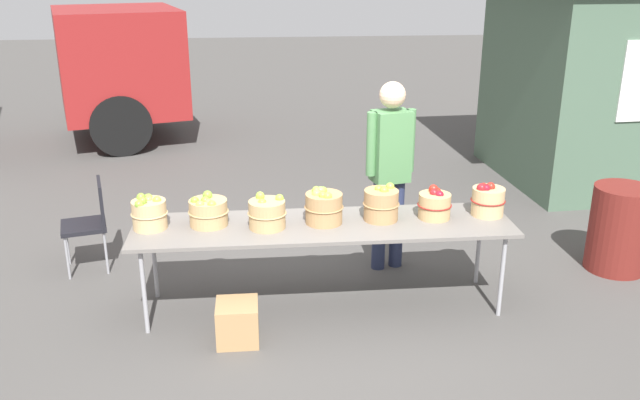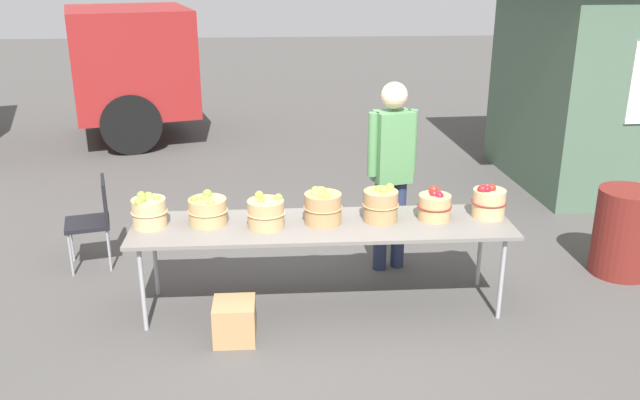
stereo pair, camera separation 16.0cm
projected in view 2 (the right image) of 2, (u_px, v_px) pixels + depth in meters
ground_plane at (322, 305)px, 5.78m from camera, size 40.00×40.00×0.00m
market_table at (322, 228)px, 5.54m from camera, size 3.10×0.76×0.75m
apple_basket_green_0 at (149, 211)px, 5.44m from camera, size 0.29×0.29×0.29m
apple_basket_green_1 at (208, 210)px, 5.49m from camera, size 0.33×0.33×0.27m
apple_basket_green_2 at (266, 213)px, 5.43m from camera, size 0.31×0.31×0.28m
apple_basket_green_3 at (323, 207)px, 5.51m from camera, size 0.32×0.32×0.30m
apple_basket_green_4 at (381, 205)px, 5.56m from camera, size 0.30×0.30×0.30m
apple_basket_red_0 at (435, 206)px, 5.59m from camera, size 0.29×0.29×0.27m
apple_basket_red_1 at (488, 202)px, 5.64m from camera, size 0.29×0.29×0.29m
vendor_adult at (392, 162)px, 6.13m from camera, size 0.46×0.30×1.78m
food_kiosk at (638, 74)px, 8.61m from camera, size 3.65×3.08×2.74m
folding_chair at (94, 216)px, 6.36m from camera, size 0.48×0.48×0.86m
trash_barrel at (624, 232)px, 6.25m from camera, size 0.55×0.55×0.82m
produce_crate at (235, 321)px, 5.22m from camera, size 0.32×0.32×0.32m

